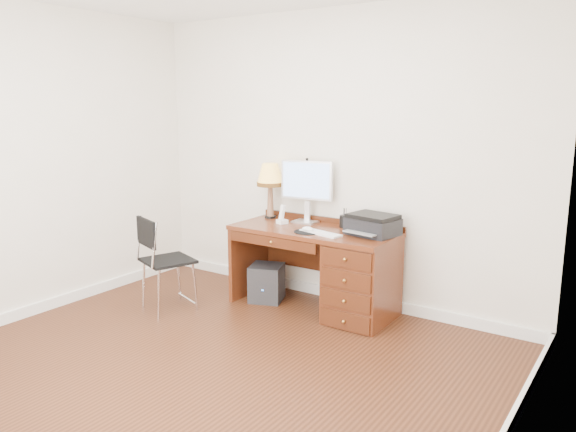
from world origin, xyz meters
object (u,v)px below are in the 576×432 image
Objects in this scene: printer at (373,225)px; phone at (282,218)px; monitor at (307,184)px; chair at (162,255)px; desk at (345,270)px; leg_lamp at (270,178)px; equipment_box at (267,283)px.

printer is 0.90m from phone.
monitor reaches higher than phone.
desk is at bearing 50.90° from chair.
chair is at bearing -115.11° from leg_lamp.
desk reaches higher than equipment_box.
equipment_box is at bearing -122.25° from phone.
phone is 0.65m from equipment_box.
desk is 2.81× the size of leg_lamp.
equipment_box is (-0.80, -0.08, -0.24)m from desk.
equipment_box is (0.60, 0.75, -0.35)m from chair.
leg_lamp reaches higher than phone.
desk is at bearing -10.66° from leg_lamp.
desk is 2.57× the size of monitor.
chair is (-1.40, -0.83, 0.11)m from desk.
equipment_box is at bearing -62.28° from leg_lamp.
leg_lamp is at bearing 85.22° from chair.
desk is at bearing 17.22° from phone.
leg_lamp is (-1.15, 0.09, 0.30)m from printer.
monitor is 1.30× the size of printer.
printer is at bearing -4.58° from leg_lamp.
printer is 0.52× the size of chair.
equipment_box is (-1.02, -0.16, -0.66)m from printer.
monitor is 1.02m from equipment_box.
printer is 2.53× the size of phone.
chair is at bearing -111.65° from phone.
monitor is 0.80m from printer.
equipment_box is at bearing -161.30° from printer.
chair reaches higher than equipment_box.
equipment_box is at bearing 71.60° from chair.
desk is 0.84m from equipment_box.
leg_lamp reaches higher than chair.
monitor is at bearing 4.38° from leg_lamp.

